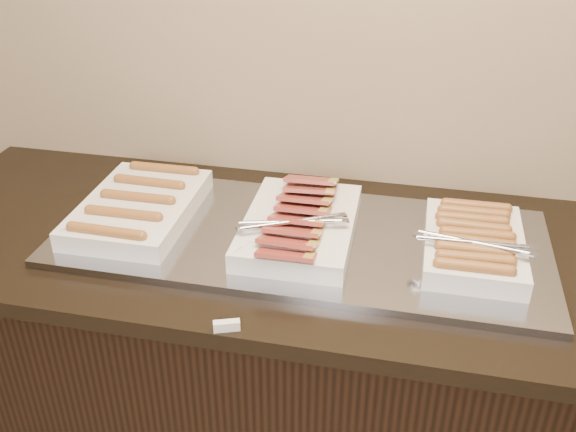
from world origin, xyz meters
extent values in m
cube|color=#9E896B|center=(0.00, 2.50, 1.40)|extent=(6.00, 0.05, 2.80)
cube|color=black|center=(0.00, 2.13, 0.43)|extent=(2.00, 0.70, 0.86)
cube|color=black|center=(0.00, 2.13, 0.88)|extent=(2.06, 0.76, 0.04)
cube|color=#9397A1|center=(0.01, 2.13, 0.91)|extent=(1.20, 0.50, 0.02)
cube|color=silver|center=(-0.41, 2.13, 0.95)|extent=(0.27, 0.41, 0.05)
cylinder|color=#9C6530|center=(-0.41, 1.96, 0.98)|extent=(0.18, 0.03, 0.03)
cylinder|color=#9C6530|center=(-0.41, 2.04, 0.98)|extent=(0.18, 0.03, 0.03)
cylinder|color=#9C6530|center=(-0.41, 2.13, 0.98)|extent=(0.18, 0.03, 0.03)
cylinder|color=#9C6530|center=(-0.41, 2.22, 0.98)|extent=(0.18, 0.03, 0.03)
cylinder|color=#9C6530|center=(-0.41, 2.30, 0.98)|extent=(0.18, 0.03, 0.03)
cube|color=silver|center=(0.01, 2.13, 0.95)|extent=(0.27, 0.40, 0.05)
cube|color=#AF3938|center=(0.02, 1.97, 0.97)|extent=(0.13, 0.09, 0.04)
cube|color=#AF3938|center=(0.01, 2.01, 0.97)|extent=(0.14, 0.09, 0.04)
cube|color=#AF3938|center=(0.01, 2.06, 0.98)|extent=(0.13, 0.09, 0.04)
cube|color=#AF3938|center=(0.01, 2.11, 0.98)|extent=(0.13, 0.09, 0.04)
cube|color=#AF3938|center=(0.02, 2.15, 0.98)|extent=(0.13, 0.09, 0.04)
cube|color=#AF3938|center=(0.01, 2.20, 0.99)|extent=(0.13, 0.09, 0.04)
cube|color=#AF3938|center=(0.02, 2.25, 0.99)|extent=(0.14, 0.10, 0.04)
cube|color=#AF3938|center=(0.01, 2.29, 0.99)|extent=(0.13, 0.09, 0.04)
cube|color=silver|center=(0.43, 2.13, 0.95)|extent=(0.22, 0.34, 0.05)
cylinder|color=#9C6530|center=(0.42, 1.99, 0.98)|extent=(0.15, 0.03, 0.03)
cylinder|color=#9C6530|center=(0.42, 2.03, 0.98)|extent=(0.15, 0.03, 0.03)
cylinder|color=#9C6530|center=(0.42, 2.06, 0.98)|extent=(0.15, 0.03, 0.03)
cylinder|color=#9C6530|center=(0.43, 2.10, 0.98)|extent=(0.15, 0.03, 0.03)
cylinder|color=#9C6530|center=(0.43, 2.13, 0.98)|extent=(0.15, 0.03, 0.03)
cylinder|color=#9C6530|center=(0.42, 2.16, 0.98)|extent=(0.15, 0.03, 0.03)
cylinder|color=#9C6530|center=(0.42, 2.20, 0.98)|extent=(0.15, 0.03, 0.03)
cylinder|color=#9C6530|center=(0.42, 2.23, 0.98)|extent=(0.15, 0.03, 0.03)
cylinder|color=#9C6530|center=(0.43, 2.27, 0.98)|extent=(0.15, 0.03, 0.03)
cube|color=silver|center=(-0.07, 1.77, 0.91)|extent=(0.06, 0.03, 0.02)
camera|label=1|loc=(0.27, 0.81, 1.75)|focal=40.00mm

